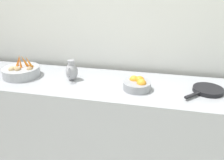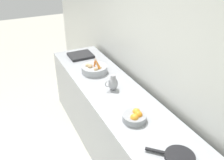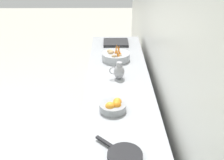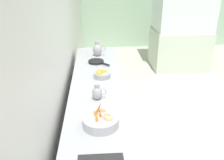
{
  "view_description": "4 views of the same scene",
  "coord_description": "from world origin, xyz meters",
  "px_view_note": "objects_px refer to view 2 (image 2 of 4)",
  "views": [
    {
      "loc": [
        0.23,
        0.39,
        1.68
      ],
      "look_at": [
        -1.34,
        0.04,
        0.99
      ],
      "focal_mm": 35.69,
      "sensor_mm": 36.0,
      "label": 1
    },
    {
      "loc": [
        -0.43,
        1.81,
        2.36
      ],
      "look_at": [
        -1.47,
        -0.31,
        1.04
      ],
      "focal_mm": 39.6,
      "sensor_mm": 36.0,
      "label": 2
    },
    {
      "loc": [
        -1.42,
        2.2,
        2.19
      ],
      "look_at": [
        -1.44,
        -0.08,
        1.01
      ],
      "focal_mm": 44.3,
      "sensor_mm": 36.0,
      "label": 3
    },
    {
      "loc": [
        -1.52,
        -2.7,
        2.18
      ],
      "look_at": [
        -1.33,
        -0.06,
        0.97
      ],
      "focal_mm": 38.49,
      "sensor_mm": 36.0,
      "label": 4
    }
  ],
  "objects_px": {
    "metal_pitcher_short": "(113,83)",
    "skillet_on_counter": "(179,157)",
    "orange_bowl": "(135,117)",
    "vegetable_colander": "(94,69)"
  },
  "relations": [
    {
      "from": "metal_pitcher_short",
      "to": "skillet_on_counter",
      "type": "distance_m",
      "value": 1.16
    },
    {
      "from": "orange_bowl",
      "to": "skillet_on_counter",
      "type": "height_order",
      "value": "orange_bowl"
    },
    {
      "from": "orange_bowl",
      "to": "metal_pitcher_short",
      "type": "height_order",
      "value": "metal_pitcher_short"
    },
    {
      "from": "metal_pitcher_short",
      "to": "skillet_on_counter",
      "type": "height_order",
      "value": "metal_pitcher_short"
    },
    {
      "from": "orange_bowl",
      "to": "metal_pitcher_short",
      "type": "bearing_deg",
      "value": -96.38
    },
    {
      "from": "orange_bowl",
      "to": "metal_pitcher_short",
      "type": "distance_m",
      "value": 0.61
    },
    {
      "from": "orange_bowl",
      "to": "skillet_on_counter",
      "type": "relative_size",
      "value": 0.71
    },
    {
      "from": "vegetable_colander",
      "to": "metal_pitcher_short",
      "type": "bearing_deg",
      "value": 92.68
    },
    {
      "from": "orange_bowl",
      "to": "vegetable_colander",
      "type": "bearing_deg",
      "value": -92.3
    },
    {
      "from": "skillet_on_counter",
      "to": "vegetable_colander",
      "type": "bearing_deg",
      "value": -89.25
    }
  ]
}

